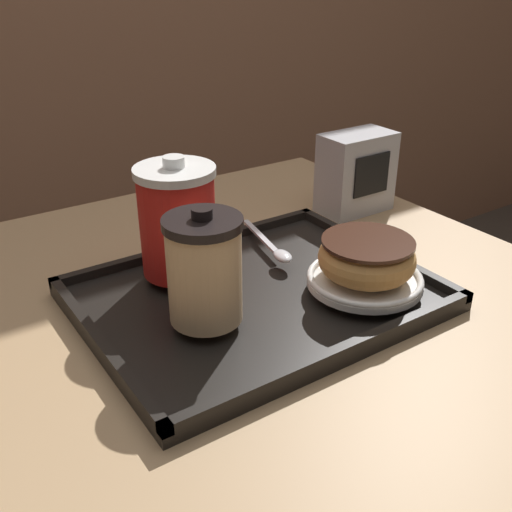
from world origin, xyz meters
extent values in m
cube|color=tan|center=(0.00, 0.00, 0.73)|extent=(0.85, 0.84, 0.03)
cube|color=black|center=(0.02, -0.01, 0.75)|extent=(0.41, 0.32, 0.01)
cube|color=black|center=(0.02, -0.17, 0.77)|extent=(0.41, 0.01, 0.01)
cube|color=black|center=(0.02, 0.14, 0.77)|extent=(0.41, 0.01, 0.01)
cube|color=black|center=(-0.18, -0.01, 0.77)|extent=(0.01, 0.32, 0.01)
cube|color=black|center=(0.22, -0.01, 0.77)|extent=(0.01, 0.32, 0.01)
cylinder|color=#E0B784|center=(-0.07, -0.04, 0.83)|extent=(0.08, 0.08, 0.11)
cylinder|color=black|center=(-0.07, -0.04, 0.89)|extent=(0.08, 0.08, 0.01)
cylinder|color=black|center=(-0.07, -0.04, 0.90)|extent=(0.02, 0.02, 0.01)
cylinder|color=red|center=(-0.04, 0.07, 0.84)|extent=(0.09, 0.09, 0.13)
cylinder|color=white|center=(-0.04, 0.07, 0.90)|extent=(0.10, 0.10, 0.01)
cylinder|color=white|center=(-0.04, 0.07, 0.92)|extent=(0.03, 0.03, 0.01)
cylinder|color=white|center=(0.13, -0.08, 0.78)|extent=(0.14, 0.14, 0.01)
torus|color=white|center=(0.13, -0.08, 0.78)|extent=(0.14, 0.14, 0.01)
torus|color=tan|center=(0.13, -0.08, 0.81)|extent=(0.12, 0.12, 0.04)
cylinder|color=#381E14|center=(0.13, -0.08, 0.83)|extent=(0.11, 0.11, 0.00)
ellipsoid|color=silver|center=(0.09, 0.02, 0.78)|extent=(0.03, 0.04, 0.01)
cube|color=silver|center=(0.10, 0.10, 0.77)|extent=(0.03, 0.11, 0.00)
cube|color=#B7B7BC|center=(0.32, 0.14, 0.81)|extent=(0.12, 0.07, 0.13)
cube|color=black|center=(0.32, 0.11, 0.82)|extent=(0.07, 0.00, 0.06)
camera|label=1|loc=(-0.33, -0.54, 1.13)|focal=42.00mm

